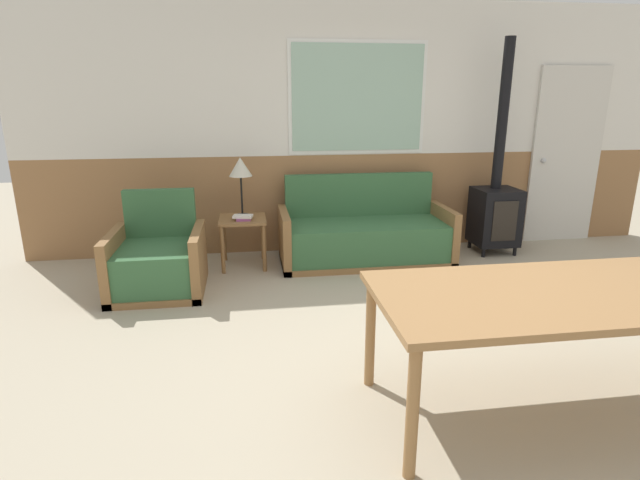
{
  "coord_description": "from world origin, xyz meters",
  "views": [
    {
      "loc": [
        -1.19,
        -2.9,
        1.73
      ],
      "look_at": [
        -0.62,
        1.02,
        0.57
      ],
      "focal_mm": 28.0,
      "sensor_mm": 36.0,
      "label": 1
    }
  ],
  "objects_px": {
    "table_lamp": "(240,169)",
    "wood_stove": "(496,204)",
    "side_table": "(243,227)",
    "armchair": "(158,263)",
    "couch": "(365,236)",
    "dining_table": "(571,300)"
  },
  "relations": [
    {
      "from": "side_table",
      "to": "wood_stove",
      "type": "xyz_separation_m",
      "value": [
        2.8,
        0.09,
        0.14
      ]
    },
    {
      "from": "wood_stove",
      "to": "table_lamp",
      "type": "bearing_deg",
      "value": -179.94
    },
    {
      "from": "couch",
      "to": "armchair",
      "type": "distance_m",
      "value": 2.12
    },
    {
      "from": "armchair",
      "to": "table_lamp",
      "type": "xyz_separation_m",
      "value": [
        0.77,
        0.65,
        0.75
      ]
    },
    {
      "from": "table_lamp",
      "to": "wood_stove",
      "type": "relative_size",
      "value": 0.26
    },
    {
      "from": "couch",
      "to": "armchair",
      "type": "xyz_separation_m",
      "value": [
        -2.05,
        -0.55,
        -0.01
      ]
    },
    {
      "from": "dining_table",
      "to": "armchair",
      "type": "bearing_deg",
      "value": 139.14
    },
    {
      "from": "side_table",
      "to": "wood_stove",
      "type": "distance_m",
      "value": 2.81
    },
    {
      "from": "side_table",
      "to": "table_lamp",
      "type": "xyz_separation_m",
      "value": [
        0.0,
        0.08,
        0.59
      ]
    },
    {
      "from": "armchair",
      "to": "side_table",
      "type": "xyz_separation_m",
      "value": [
        0.77,
        0.57,
        0.16
      ]
    },
    {
      "from": "armchair",
      "to": "wood_stove",
      "type": "height_order",
      "value": "wood_stove"
    },
    {
      "from": "side_table",
      "to": "table_lamp",
      "type": "height_order",
      "value": "table_lamp"
    },
    {
      "from": "dining_table",
      "to": "wood_stove",
      "type": "height_order",
      "value": "wood_stove"
    },
    {
      "from": "side_table",
      "to": "wood_stove",
      "type": "relative_size",
      "value": 0.22
    },
    {
      "from": "armchair",
      "to": "table_lamp",
      "type": "bearing_deg",
      "value": 31.98
    },
    {
      "from": "table_lamp",
      "to": "wood_stove",
      "type": "xyz_separation_m",
      "value": [
        2.8,
        0.0,
        -0.45
      ]
    },
    {
      "from": "armchair",
      "to": "table_lamp",
      "type": "height_order",
      "value": "table_lamp"
    },
    {
      "from": "table_lamp",
      "to": "dining_table",
      "type": "xyz_separation_m",
      "value": [
        1.77,
        -2.85,
        -0.34
      ]
    },
    {
      "from": "table_lamp",
      "to": "wood_stove",
      "type": "height_order",
      "value": "wood_stove"
    },
    {
      "from": "couch",
      "to": "armchair",
      "type": "height_order",
      "value": "couch"
    },
    {
      "from": "couch",
      "to": "dining_table",
      "type": "relative_size",
      "value": 0.85
    },
    {
      "from": "table_lamp",
      "to": "dining_table",
      "type": "bearing_deg",
      "value": -58.15
    }
  ]
}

